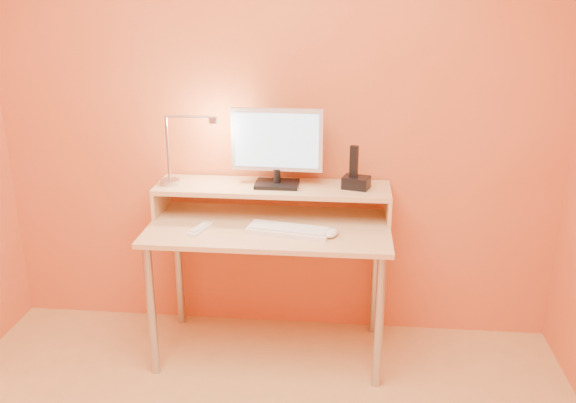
# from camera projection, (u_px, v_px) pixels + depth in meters

# --- Properties ---
(wall_back) EXTENTS (3.00, 0.04, 2.50)m
(wall_back) POSITION_uv_depth(u_px,v_px,m) (276.00, 108.00, 3.20)
(wall_back) COLOR #CB5A23
(wall_back) RESTS_ON floor
(desk_leg_fl) EXTENTS (0.04, 0.04, 0.69)m
(desk_leg_fl) POSITION_uv_depth(u_px,v_px,m) (152.00, 311.00, 3.02)
(desk_leg_fl) COLOR #A8A8AE
(desk_leg_fl) RESTS_ON floor
(desk_leg_fr) EXTENTS (0.04, 0.04, 0.69)m
(desk_leg_fr) POSITION_uv_depth(u_px,v_px,m) (379.00, 323.00, 2.91)
(desk_leg_fr) COLOR #A8A8AE
(desk_leg_fr) RESTS_ON floor
(desk_leg_bl) EXTENTS (0.04, 0.04, 0.69)m
(desk_leg_bl) POSITION_uv_depth(u_px,v_px,m) (179.00, 267.00, 3.49)
(desk_leg_bl) COLOR #A8A8AE
(desk_leg_bl) RESTS_ON floor
(desk_leg_br) EXTENTS (0.04, 0.04, 0.69)m
(desk_leg_br) POSITION_uv_depth(u_px,v_px,m) (375.00, 276.00, 3.38)
(desk_leg_br) COLOR #A8A8AE
(desk_leg_br) RESTS_ON floor
(desk_lower) EXTENTS (1.20, 0.60, 0.02)m
(desk_lower) POSITION_uv_depth(u_px,v_px,m) (269.00, 228.00, 3.08)
(desk_lower) COLOR tan
(desk_lower) RESTS_ON floor
(shelf_riser_left) EXTENTS (0.02, 0.30, 0.14)m
(shelf_riser_left) POSITION_uv_depth(u_px,v_px,m) (161.00, 199.00, 3.25)
(shelf_riser_left) COLOR tan
(shelf_riser_left) RESTS_ON desk_lower
(shelf_riser_right) EXTENTS (0.02, 0.30, 0.14)m
(shelf_riser_right) POSITION_uv_depth(u_px,v_px,m) (388.00, 206.00, 3.14)
(shelf_riser_right) COLOR tan
(shelf_riser_right) RESTS_ON desk_lower
(desk_shelf) EXTENTS (1.20, 0.30, 0.02)m
(desk_shelf) POSITION_uv_depth(u_px,v_px,m) (273.00, 188.00, 3.17)
(desk_shelf) COLOR tan
(desk_shelf) RESTS_ON desk_lower
(monitor_foot) EXTENTS (0.22, 0.16, 0.02)m
(monitor_foot) POSITION_uv_depth(u_px,v_px,m) (277.00, 184.00, 3.16)
(monitor_foot) COLOR black
(monitor_foot) RESTS_ON desk_shelf
(monitor_neck) EXTENTS (0.04, 0.04, 0.07)m
(monitor_neck) POSITION_uv_depth(u_px,v_px,m) (277.00, 176.00, 3.15)
(monitor_neck) COLOR black
(monitor_neck) RESTS_ON monitor_foot
(monitor_panel) EXTENTS (0.46, 0.05, 0.32)m
(monitor_panel) POSITION_uv_depth(u_px,v_px,m) (277.00, 140.00, 3.09)
(monitor_panel) COLOR silver
(monitor_panel) RESTS_ON monitor_neck
(monitor_back) EXTENTS (0.42, 0.02, 0.27)m
(monitor_back) POSITION_uv_depth(u_px,v_px,m) (278.00, 139.00, 3.12)
(monitor_back) COLOR black
(monitor_back) RESTS_ON monitor_panel
(monitor_screen) EXTENTS (0.42, 0.02, 0.27)m
(monitor_screen) POSITION_uv_depth(u_px,v_px,m) (277.00, 141.00, 3.08)
(monitor_screen) COLOR #8FBFDB
(monitor_screen) RESTS_ON monitor_panel
(lamp_base) EXTENTS (0.10, 0.10, 0.02)m
(lamp_base) POSITION_uv_depth(u_px,v_px,m) (170.00, 182.00, 3.18)
(lamp_base) COLOR #A8A8AE
(lamp_base) RESTS_ON desk_shelf
(lamp_post) EXTENTS (0.01, 0.01, 0.33)m
(lamp_post) POSITION_uv_depth(u_px,v_px,m) (168.00, 148.00, 3.12)
(lamp_post) COLOR #A8A8AE
(lamp_post) RESTS_ON lamp_base
(lamp_arm) EXTENTS (0.24, 0.01, 0.01)m
(lamp_arm) POSITION_uv_depth(u_px,v_px,m) (189.00, 117.00, 3.06)
(lamp_arm) COLOR #A8A8AE
(lamp_arm) RESTS_ON lamp_post
(lamp_head) EXTENTS (0.04, 0.04, 0.03)m
(lamp_head) POSITION_uv_depth(u_px,v_px,m) (213.00, 120.00, 3.05)
(lamp_head) COLOR #A8A8AE
(lamp_head) RESTS_ON lamp_arm
(lamp_bulb) EXTENTS (0.03, 0.03, 0.00)m
(lamp_bulb) POSITION_uv_depth(u_px,v_px,m) (213.00, 123.00, 3.06)
(lamp_bulb) COLOR #FFEAC6
(lamp_bulb) RESTS_ON lamp_head
(phone_dock) EXTENTS (0.15, 0.13, 0.06)m
(phone_dock) POSITION_uv_depth(u_px,v_px,m) (356.00, 183.00, 3.12)
(phone_dock) COLOR black
(phone_dock) RESTS_ON desk_shelf
(phone_handset) EXTENTS (0.05, 0.03, 0.16)m
(phone_handset) POSITION_uv_depth(u_px,v_px,m) (354.00, 161.00, 3.08)
(phone_handset) COLOR black
(phone_handset) RESTS_ON phone_dock
(phone_led) EXTENTS (0.01, 0.00, 0.04)m
(phone_led) POSITION_uv_depth(u_px,v_px,m) (365.00, 186.00, 3.06)
(phone_led) COLOR #1B1EF2
(phone_led) RESTS_ON phone_dock
(keyboard) EXTENTS (0.42, 0.20, 0.02)m
(keyboard) POSITION_uv_depth(u_px,v_px,m) (288.00, 231.00, 2.98)
(keyboard) COLOR white
(keyboard) RESTS_ON desk_lower
(mouse) EXTENTS (0.09, 0.12, 0.04)m
(mouse) POSITION_uv_depth(u_px,v_px,m) (331.00, 233.00, 2.94)
(mouse) COLOR white
(mouse) RESTS_ON desk_lower
(remote_control) EXTENTS (0.10, 0.18, 0.02)m
(remote_control) POSITION_uv_depth(u_px,v_px,m) (200.00, 229.00, 3.01)
(remote_control) COLOR white
(remote_control) RESTS_ON desk_lower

